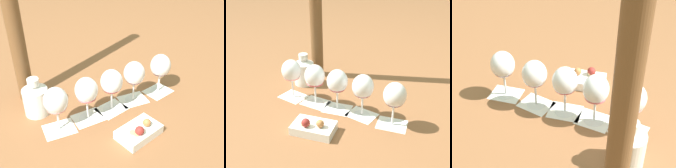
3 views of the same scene
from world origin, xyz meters
TOP-DOWN VIEW (x-y plane):
  - ground_plane at (0.00, 0.00)m, footprint 8.00×8.00m
  - tasting_card_0 at (-0.21, 0.11)m, footprint 0.15×0.14m
  - tasting_card_1 at (-0.10, 0.05)m, footprint 0.15×0.14m
  - tasting_card_2 at (-0.00, 0.00)m, footprint 0.14×0.13m
  - tasting_card_3 at (0.10, -0.05)m, footprint 0.15×0.15m
  - tasting_card_4 at (0.22, -0.11)m, footprint 0.14×0.13m
  - wine_glass_0 at (-0.21, 0.11)m, footprint 0.09×0.09m
  - wine_glass_1 at (-0.10, 0.05)m, footprint 0.09×0.09m
  - wine_glass_2 at (-0.00, 0.00)m, footprint 0.09×0.09m
  - wine_glass_3 at (0.10, -0.05)m, footprint 0.09×0.09m
  - wine_glass_4 at (0.22, -0.11)m, footprint 0.09×0.09m
  - ceramic_vase at (-0.17, 0.25)m, footprint 0.10×0.10m
  - snack_dish at (-0.09, -0.17)m, footprint 0.18×0.14m
  - umbrella_pole at (-0.11, 0.36)m, footprint 0.06×0.06m

SIDE VIEW (x-z plane):
  - ground_plane at x=0.00m, z-range 0.00..0.00m
  - tasting_card_0 at x=-0.21m, z-range 0.00..0.00m
  - tasting_card_1 at x=-0.10m, z-range 0.00..0.00m
  - tasting_card_2 at x=0.00m, z-range 0.00..0.00m
  - tasting_card_3 at x=0.10m, z-range 0.00..0.00m
  - tasting_card_4 at x=0.22m, z-range 0.00..0.00m
  - snack_dish at x=-0.09m, z-range -0.01..0.06m
  - ceramic_vase at x=-0.17m, z-range -0.01..0.15m
  - wine_glass_4 at x=0.22m, z-range 0.03..0.22m
  - wine_glass_3 at x=0.10m, z-range 0.03..0.22m
  - wine_glass_2 at x=0.00m, z-range 0.03..0.22m
  - wine_glass_0 at x=-0.21m, z-range 0.03..0.22m
  - wine_glass_1 at x=-0.10m, z-range 0.04..0.22m
  - umbrella_pole at x=-0.11m, z-range 0.00..0.96m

